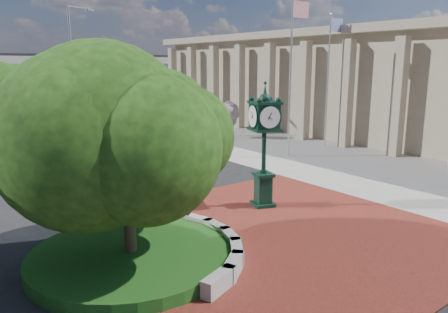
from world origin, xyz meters
TOP-DOWN VIEW (x-y plane):
  - ground at (0.00, 0.00)m, footprint 200.00×200.00m
  - plaza at (0.00, -1.00)m, footprint 12.00×12.00m
  - sidewalk at (16.00, 10.00)m, footprint 20.00×50.00m
  - planter_wall at (-2.71, -0.00)m, footprint 2.96×6.77m
  - grass_bed at (-5.00, 0.00)m, footprint 6.10×6.10m
  - civic_building at (23.60, 12.00)m, footprint 17.35×44.00m
  - tree_planter at (-5.00, 0.00)m, footprint 5.20×5.20m
  - tree_street at (-4.00, 18.00)m, footprint 4.40×4.40m
  - post_clock at (1.81, 1.58)m, footprint 1.30×1.30m
  - parked_car at (3.69, 38.65)m, footprint 2.02×4.20m
  - flagpole_a at (9.86, 8.05)m, footprint 1.57×0.18m
  - flagpole_b at (14.35, 8.81)m, footprint 1.46×0.17m
  - street_lamp_near at (1.86, 24.22)m, footprint 2.29×0.75m
  - shrub_near at (11.02, 15.85)m, footprint 1.20×1.20m
  - shrub_mid at (13.02, 18.04)m, footprint 1.20×1.20m
  - shrub_far at (12.06, 24.66)m, footprint 1.20×1.20m

SIDE VIEW (x-z plane):
  - ground at x=0.00m, z-range 0.00..0.00m
  - plaza at x=0.00m, z-range 0.00..0.04m
  - sidewalk at x=16.00m, z-range 0.00..0.04m
  - grass_bed at x=-5.00m, z-range 0.00..0.40m
  - planter_wall at x=-2.71m, z-range 0.00..0.54m
  - parked_car at x=3.69m, z-range 0.00..1.39m
  - shrub_near at x=11.02m, z-range 0.49..2.69m
  - shrub_mid at x=13.02m, z-range 0.49..2.69m
  - shrub_far at x=12.06m, z-range 0.49..2.69m
  - post_clock at x=1.81m, z-range 0.25..5.41m
  - tree_street at x=-4.00m, z-range 0.52..5.96m
  - tree_planter at x=-5.00m, z-range 0.56..6.89m
  - civic_building at x=23.60m, z-range 0.03..8.63m
  - flagpole_b at x=14.35m, z-range 0.12..9.41m
  - flagpole_a at x=9.86m, z-range 0.13..10.14m
  - street_lamp_near at x=1.86m, z-range 0.89..11.26m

